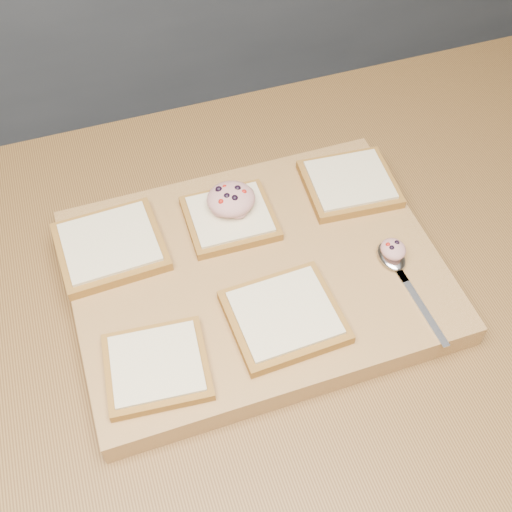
{
  "coord_description": "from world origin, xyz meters",
  "views": [
    {
      "loc": [
        -0.25,
        -0.42,
        1.57
      ],
      "look_at": [
        -0.1,
        0.03,
        0.96
      ],
      "focal_mm": 45.0,
      "sensor_mm": 36.0,
      "label": 1
    }
  ],
  "objects_px": {
    "bread_far_center": "(230,217)",
    "spoon": "(396,263)",
    "cutting_board": "(256,275)",
    "tuna_salad_dollop": "(231,199)"
  },
  "relations": [
    {
      "from": "cutting_board",
      "to": "tuna_salad_dollop",
      "type": "bearing_deg",
      "value": 91.79
    },
    {
      "from": "cutting_board",
      "to": "tuna_salad_dollop",
      "type": "height_order",
      "value": "tuna_salad_dollop"
    },
    {
      "from": "tuna_salad_dollop",
      "to": "spoon",
      "type": "relative_size",
      "value": 0.39
    },
    {
      "from": "bread_far_center",
      "to": "spoon",
      "type": "bearing_deg",
      "value": -38.05
    },
    {
      "from": "spoon",
      "to": "tuna_salad_dollop",
      "type": "bearing_deg",
      "value": 138.9
    },
    {
      "from": "bread_far_center",
      "to": "spoon",
      "type": "xyz_separation_m",
      "value": [
        0.17,
        -0.13,
        -0.0
      ]
    },
    {
      "from": "bread_far_center",
      "to": "spoon",
      "type": "distance_m",
      "value": 0.22
    },
    {
      "from": "bread_far_center",
      "to": "cutting_board",
      "type": "bearing_deg",
      "value": -84.16
    },
    {
      "from": "cutting_board",
      "to": "spoon",
      "type": "distance_m",
      "value": 0.17
    },
    {
      "from": "spoon",
      "to": "cutting_board",
      "type": "bearing_deg",
      "value": 161.86
    }
  ]
}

